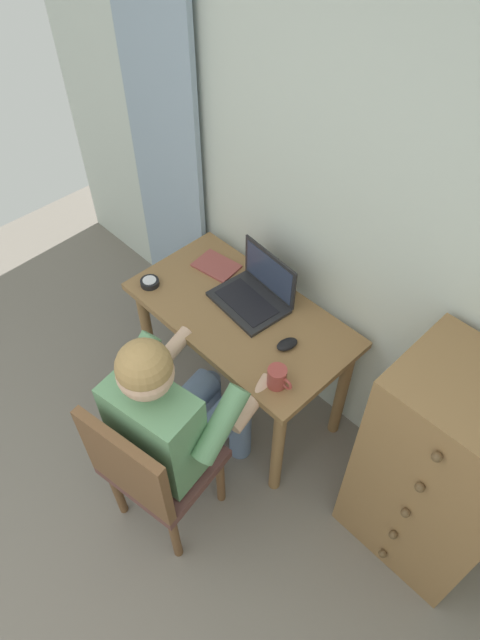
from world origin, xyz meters
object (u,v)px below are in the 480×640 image
(desk, at_px, (241,329))
(coffee_mug, at_px, (277,377))
(chair, at_px, (151,467))
(notebook_pad, at_px, (216,266))
(dresser, at_px, (440,472))
(desk_clock, at_px, (150,282))
(laptop, at_px, (255,292))
(person_seated, at_px, (177,413))
(computer_mouse, at_px, (287,344))

(desk, distance_m, coffee_mug, 0.46)
(chair, bearing_deg, notebook_pad, 121.55)
(dresser, height_order, chair, dresser)
(desk_clock, relative_size, notebook_pad, 0.43)
(laptop, bearing_deg, dresser, -1.50)
(desk, bearing_deg, person_seated, -70.79)
(desk, bearing_deg, notebook_pad, 157.32)
(computer_mouse, bearing_deg, person_seated, -87.70)
(person_seated, relative_size, laptop, 3.27)
(desk_clock, bearing_deg, person_seated, -29.46)
(desk, xyz_separation_m, coffee_mug, (0.39, -0.17, 0.17))
(laptop, bearing_deg, person_seated, -73.12)
(desk, xyz_separation_m, notebook_pad, (-0.30, 0.13, 0.13))
(person_seated, bearing_deg, chair, -81.06)
(computer_mouse, bearing_deg, coffee_mug, -45.89)
(laptop, distance_m, computer_mouse, 0.31)
(desk, height_order, notebook_pad, notebook_pad)
(chair, distance_m, coffee_mug, 0.63)
(laptop, xyz_separation_m, computer_mouse, (0.29, -0.10, -0.04))
(dresser, distance_m, computer_mouse, 0.79)
(chair, bearing_deg, desk, 106.72)
(desk_clock, bearing_deg, computer_mouse, 14.77)
(desk_clock, bearing_deg, chair, -39.32)
(laptop, relative_size, notebook_pad, 1.73)
(desk, bearing_deg, dresser, 4.07)
(desk, relative_size, desk_clock, 11.79)
(chair, bearing_deg, person_seated, 98.94)
(dresser, relative_size, notebook_pad, 5.17)
(desk, xyz_separation_m, person_seated, (0.19, -0.54, 0.07))
(dresser, distance_m, desk_clock, 1.51)
(desk, distance_m, person_seated, 0.57)
(notebook_pad, bearing_deg, chair, -66.64)
(computer_mouse, bearing_deg, dresser, 18.44)
(dresser, height_order, coffee_mug, dresser)
(desk_clock, distance_m, notebook_pad, 0.34)
(person_seated, distance_m, laptop, 0.67)
(coffee_mug, bearing_deg, desk_clock, -179.07)
(person_seated, height_order, coffee_mug, person_seated)
(notebook_pad, bearing_deg, desk_clock, -120.16)
(chair, height_order, laptop, laptop)
(laptop, height_order, coffee_mug, laptop)
(chair, xyz_separation_m, coffee_mug, (0.18, 0.54, 0.28))
(coffee_mug, bearing_deg, dresser, 20.79)
(dresser, bearing_deg, person_seated, -144.74)
(desk_clock, xyz_separation_m, coffee_mug, (0.82, 0.01, 0.03))
(desk, relative_size, laptop, 2.93)
(computer_mouse, distance_m, desk_clock, 0.74)
(desk, xyz_separation_m, computer_mouse, (0.29, 0.00, 0.14))
(chair, bearing_deg, laptop, 105.18)
(computer_mouse, bearing_deg, notebook_pad, -179.15)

